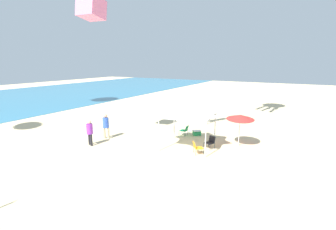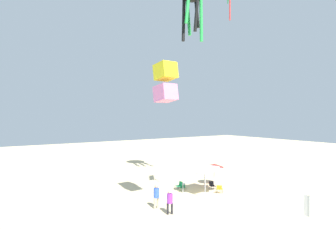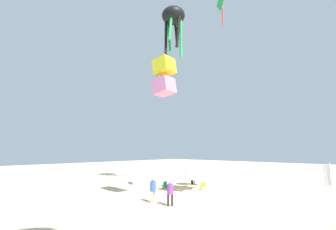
# 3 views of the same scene
# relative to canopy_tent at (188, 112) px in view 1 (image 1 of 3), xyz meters

# --- Properties ---
(ground) EXTENTS (120.00, 120.00, 0.10)m
(ground) POSITION_rel_canopy_tent_xyz_m (-2.92, -1.17, -2.48)
(ground) COLOR beige
(canopy_tent) EXTENTS (3.26, 3.51, 2.71)m
(canopy_tent) POSITION_rel_canopy_tent_xyz_m (0.00, 0.00, 0.00)
(canopy_tent) COLOR #B7B7BC
(canopy_tent) RESTS_ON ground
(beach_umbrella) EXTENTS (1.88, 1.87, 2.34)m
(beach_umbrella) POSITION_rel_canopy_tent_xyz_m (1.83, -3.02, -0.34)
(beach_umbrella) COLOR silver
(beach_umbrella) RESTS_ON ground
(folding_chair_left_of_tent) EXTENTS (0.56, 0.64, 0.82)m
(folding_chair_left_of_tent) POSITION_rel_canopy_tent_xyz_m (2.29, 1.34, -1.96)
(folding_chair_left_of_tent) COLOR black
(folding_chair_left_of_tent) RESTS_ON ground
(folding_chair_near_cooler) EXTENTS (0.75, 0.68, 0.82)m
(folding_chair_near_cooler) POSITION_rel_canopy_tent_xyz_m (0.54, -1.43, -1.96)
(folding_chair_near_cooler) COLOR black
(folding_chair_near_cooler) RESTS_ON ground
(folding_chair_right_of_tent) EXTENTS (0.79, 0.81, 0.82)m
(folding_chair_right_of_tent) POSITION_rel_canopy_tent_xyz_m (-0.90, -1.05, -1.96)
(folding_chair_right_of_tent) COLOR black
(folding_chair_right_of_tent) RESTS_ON ground
(cooler_box) EXTENTS (0.72, 0.73, 0.40)m
(cooler_box) POSITION_rel_canopy_tent_xyz_m (2.82, 0.52, -2.23)
(cooler_box) COLOR #1E8C4C
(cooler_box) RESTS_ON ground
(person_beachcomber) EXTENTS (0.43, 0.46, 1.82)m
(person_beachcomber) POSITION_rel_canopy_tent_xyz_m (-3.03, 6.12, -1.37)
(person_beachcomber) COLOR black
(person_beachcomber) RESTS_ON ground
(person_far_stroller) EXTENTS (0.45, 0.50, 1.89)m
(person_far_stroller) POSITION_rel_canopy_tent_xyz_m (-1.32, 6.25, -1.32)
(person_far_stroller) COLOR #C6B28C
(person_far_stroller) RESTS_ON ground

